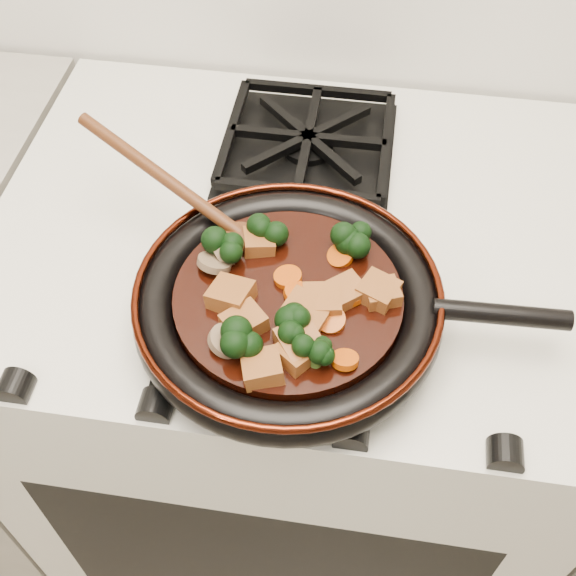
# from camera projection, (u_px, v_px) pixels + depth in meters

# --- Properties ---
(stove) EXTENTS (0.76, 0.60, 0.90)m
(stove) POSITION_uv_depth(u_px,v_px,m) (292.00, 403.00, 1.25)
(stove) COLOR beige
(stove) RESTS_ON ground
(burner_grate_front) EXTENTS (0.23, 0.23, 0.03)m
(burner_grate_front) POSITION_uv_depth(u_px,v_px,m) (275.00, 305.00, 0.80)
(burner_grate_front) COLOR black
(burner_grate_front) RESTS_ON stove
(burner_grate_back) EXTENTS (0.23, 0.23, 0.03)m
(burner_grate_back) POSITION_uv_depth(u_px,v_px,m) (308.00, 142.00, 0.98)
(burner_grate_back) COLOR black
(burner_grate_back) RESTS_ON stove
(skillet) EXTENTS (0.46, 0.33, 0.05)m
(skillet) POSITION_uv_depth(u_px,v_px,m) (290.00, 303.00, 0.77)
(skillet) COLOR black
(skillet) RESTS_ON burner_grate_front
(braising_sauce) EXTENTS (0.24, 0.24, 0.02)m
(braising_sauce) POSITION_uv_depth(u_px,v_px,m) (288.00, 300.00, 0.76)
(braising_sauce) COLOR black
(braising_sauce) RESTS_ON skillet
(tofu_cube_0) EXTENTS (0.05, 0.05, 0.03)m
(tofu_cube_0) POSITION_uv_depth(u_px,v_px,m) (262.00, 368.00, 0.69)
(tofu_cube_0) COLOR brown
(tofu_cube_0) RESTS_ON braising_sauce
(tofu_cube_1) EXTENTS (0.06, 0.06, 0.03)m
(tofu_cube_1) POSITION_uv_depth(u_px,v_px,m) (300.00, 344.00, 0.71)
(tofu_cube_1) COLOR brown
(tofu_cube_1) RESTS_ON braising_sauce
(tofu_cube_2) EXTENTS (0.04, 0.04, 0.02)m
(tofu_cube_2) POSITION_uv_depth(u_px,v_px,m) (259.00, 242.00, 0.79)
(tofu_cube_2) COLOR brown
(tofu_cube_2) RESTS_ON braising_sauce
(tofu_cube_3) EXTENTS (0.05, 0.05, 0.02)m
(tofu_cube_3) POSITION_uv_depth(u_px,v_px,m) (297.00, 353.00, 0.70)
(tofu_cube_3) COLOR brown
(tofu_cube_3) RESTS_ON braising_sauce
(tofu_cube_4) EXTENTS (0.05, 0.05, 0.02)m
(tofu_cube_4) POSITION_uv_depth(u_px,v_px,m) (346.00, 292.00, 0.75)
(tofu_cube_4) COLOR brown
(tofu_cube_4) RESTS_ON braising_sauce
(tofu_cube_5) EXTENTS (0.06, 0.05, 0.03)m
(tofu_cube_5) POSITION_uv_depth(u_px,v_px,m) (306.00, 314.00, 0.73)
(tofu_cube_5) COLOR brown
(tofu_cube_5) RESTS_ON braising_sauce
(tofu_cube_6) EXTENTS (0.05, 0.05, 0.02)m
(tofu_cube_6) POSITION_uv_depth(u_px,v_px,m) (378.00, 291.00, 0.75)
(tofu_cube_6) COLOR brown
(tofu_cube_6) RESTS_ON braising_sauce
(tofu_cube_7) EXTENTS (0.05, 0.05, 0.02)m
(tofu_cube_7) POSITION_uv_depth(u_px,v_px,m) (244.00, 323.00, 0.72)
(tofu_cube_7) COLOR brown
(tofu_cube_7) RESTS_ON braising_sauce
(tofu_cube_8) EXTENTS (0.04, 0.04, 0.02)m
(tofu_cube_8) POSITION_uv_depth(u_px,v_px,m) (382.00, 294.00, 0.75)
(tofu_cube_8) COLOR brown
(tofu_cube_8) RESTS_ON braising_sauce
(tofu_cube_9) EXTENTS (0.05, 0.05, 0.03)m
(tofu_cube_9) POSITION_uv_depth(u_px,v_px,m) (231.00, 296.00, 0.74)
(tofu_cube_9) COLOR brown
(tofu_cube_9) RESTS_ON braising_sauce
(tofu_cube_10) EXTENTS (0.04, 0.04, 0.02)m
(tofu_cube_10) POSITION_uv_depth(u_px,v_px,m) (322.00, 302.00, 0.74)
(tofu_cube_10) COLOR brown
(tofu_cube_10) RESTS_ON braising_sauce
(broccoli_floret_0) EXTENTS (0.07, 0.07, 0.08)m
(broccoli_floret_0) POSITION_uv_depth(u_px,v_px,m) (296.00, 329.00, 0.71)
(broccoli_floret_0) COLOR black
(broccoli_floret_0) RESTS_ON braising_sauce
(broccoli_floret_1) EXTENTS (0.06, 0.07, 0.06)m
(broccoli_floret_1) POSITION_uv_depth(u_px,v_px,m) (271.00, 233.00, 0.80)
(broccoli_floret_1) COLOR black
(broccoli_floret_1) RESTS_ON braising_sauce
(broccoli_floret_2) EXTENTS (0.08, 0.08, 0.07)m
(broccoli_floret_2) POSITION_uv_depth(u_px,v_px,m) (228.00, 250.00, 0.78)
(broccoli_floret_2) COLOR black
(broccoli_floret_2) RESTS_ON braising_sauce
(broccoli_floret_3) EXTENTS (0.09, 0.08, 0.07)m
(broccoli_floret_3) POSITION_uv_depth(u_px,v_px,m) (351.00, 243.00, 0.79)
(broccoli_floret_3) COLOR black
(broccoli_floret_3) RESTS_ON braising_sauce
(broccoli_floret_4) EXTENTS (0.06, 0.06, 0.06)m
(broccoli_floret_4) POSITION_uv_depth(u_px,v_px,m) (245.00, 341.00, 0.71)
(broccoli_floret_4) COLOR black
(broccoli_floret_4) RESTS_ON braising_sauce
(broccoli_floret_5) EXTENTS (0.08, 0.07, 0.07)m
(broccoli_floret_5) POSITION_uv_depth(u_px,v_px,m) (315.00, 357.00, 0.69)
(broccoli_floret_5) COLOR black
(broccoli_floret_5) RESTS_ON braising_sauce
(carrot_coin_0) EXTENTS (0.03, 0.03, 0.02)m
(carrot_coin_0) POSITION_uv_depth(u_px,v_px,m) (296.00, 293.00, 0.75)
(carrot_coin_0) COLOR #B34104
(carrot_coin_0) RESTS_ON braising_sauce
(carrot_coin_1) EXTENTS (0.03, 0.03, 0.01)m
(carrot_coin_1) POSITION_uv_depth(u_px,v_px,m) (349.00, 294.00, 0.75)
(carrot_coin_1) COLOR #B34104
(carrot_coin_1) RESTS_ON braising_sauce
(carrot_coin_2) EXTENTS (0.03, 0.03, 0.02)m
(carrot_coin_2) POSITION_uv_depth(u_px,v_px,m) (345.00, 360.00, 0.70)
(carrot_coin_2) COLOR #B34104
(carrot_coin_2) RESTS_ON braising_sauce
(carrot_coin_3) EXTENTS (0.03, 0.03, 0.01)m
(carrot_coin_3) POSITION_uv_depth(u_px,v_px,m) (288.00, 277.00, 0.76)
(carrot_coin_3) COLOR #B34104
(carrot_coin_3) RESTS_ON braising_sauce
(carrot_coin_4) EXTENTS (0.03, 0.03, 0.02)m
(carrot_coin_4) POSITION_uv_depth(u_px,v_px,m) (340.00, 256.00, 0.78)
(carrot_coin_4) COLOR #B34104
(carrot_coin_4) RESTS_ON braising_sauce
(carrot_coin_5) EXTENTS (0.03, 0.03, 0.02)m
(carrot_coin_5) POSITION_uv_depth(u_px,v_px,m) (331.00, 320.00, 0.73)
(carrot_coin_5) COLOR #B34104
(carrot_coin_5) RESTS_ON braising_sauce
(mushroom_slice_0) EXTENTS (0.04, 0.04, 0.02)m
(mushroom_slice_0) POSITION_uv_depth(u_px,v_px,m) (227.00, 341.00, 0.71)
(mushroom_slice_0) COLOR brown
(mushroom_slice_0) RESTS_ON braising_sauce
(mushroom_slice_1) EXTENTS (0.05, 0.05, 0.02)m
(mushroom_slice_1) POSITION_uv_depth(u_px,v_px,m) (215.00, 263.00, 0.77)
(mushroom_slice_1) COLOR brown
(mushroom_slice_1) RESTS_ON braising_sauce
(mushroom_slice_2) EXTENTS (0.04, 0.04, 0.04)m
(mushroom_slice_2) POSITION_uv_depth(u_px,v_px,m) (225.00, 251.00, 0.78)
(mushroom_slice_2) COLOR brown
(mushroom_slice_2) RESTS_ON braising_sauce
(wooden_spoon) EXTENTS (0.15, 0.09, 0.24)m
(wooden_spoon) POSITION_uv_depth(u_px,v_px,m) (197.00, 202.00, 0.81)
(wooden_spoon) COLOR #4E2610
(wooden_spoon) RESTS_ON braising_sauce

